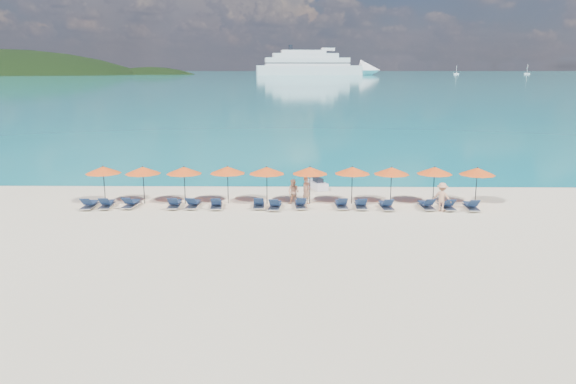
{
  "coord_description": "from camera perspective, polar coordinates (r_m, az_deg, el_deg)",
  "views": [
    {
      "loc": [
        0.44,
        -27.34,
        8.0
      ],
      "look_at": [
        0.0,
        3.0,
        1.2
      ],
      "focal_mm": 35.0,
      "sensor_mm": 36.0,
      "label": 1
    }
  ],
  "objects": [
    {
      "name": "lounger_12",
      "position": [
        33.13,
        13.89,
        -1.3
      ],
      "size": [
        0.77,
        1.75,
        0.66
      ],
      "rotation": [
        0.0,
        0.0,
        0.09
      ],
      "color": "silver",
      "rests_on": "ground"
    },
    {
      "name": "lounger_6",
      "position": [
        32.51,
        -2.98,
        -1.2
      ],
      "size": [
        0.71,
        1.73,
        0.66
      ],
      "rotation": [
        0.0,
        0.0,
        0.05
      ],
      "color": "silver",
      "rests_on": "ground"
    },
    {
      "name": "umbrella_0",
      "position": [
        34.98,
        -18.27,
        2.14
      ],
      "size": [
        2.1,
        2.1,
        2.28
      ],
      "color": "black",
      "rests_on": "ground"
    },
    {
      "name": "umbrella_5",
      "position": [
        33.07,
        2.25,
        2.2
      ],
      "size": [
        2.1,
        2.1,
        2.28
      ],
      "color": "black",
      "rests_on": "ground"
    },
    {
      "name": "lounger_13",
      "position": [
        33.34,
        15.82,
        -1.32
      ],
      "size": [
        0.76,
        1.75,
        0.66
      ],
      "rotation": [
        0.0,
        0.0,
        0.08
      ],
      "color": "silver",
      "rests_on": "ground"
    },
    {
      "name": "sailboat_far",
      "position": [
        652.3,
        23.11,
        11.03
      ],
      "size": [
        5.55,
        1.85,
        10.18
      ],
      "color": "white",
      "rests_on": "ground"
    },
    {
      "name": "lounger_14",
      "position": [
        33.63,
        18.12,
        -1.36
      ],
      "size": [
        0.68,
        1.72,
        0.66
      ],
      "rotation": [
        0.0,
        0.0,
        -0.04
      ],
      "color": "silver",
      "rests_on": "ground"
    },
    {
      "name": "lounger_3",
      "position": [
        33.08,
        -11.45,
        -1.2
      ],
      "size": [
        0.67,
        1.72,
        0.66
      ],
      "rotation": [
        0.0,
        0.0,
        0.03
      ],
      "color": "silver",
      "rests_on": "ground"
    },
    {
      "name": "umbrella_1",
      "position": [
        34.19,
        -14.53,
        2.15
      ],
      "size": [
        2.1,
        2.1,
        2.28
      ],
      "color": "black",
      "rests_on": "ground"
    },
    {
      "name": "sailboat_near",
      "position": [
        614.74,
        16.73,
        11.45
      ],
      "size": [
        5.18,
        1.73,
        9.49
      ],
      "color": "white",
      "rests_on": "ground"
    },
    {
      "name": "headland_small",
      "position": [
        607.82,
        -13.64,
        8.22
      ],
      "size": [
        162.0,
        126.0,
        85.5
      ],
      "color": "black",
      "rests_on": "ground"
    },
    {
      "name": "sea",
      "position": [
        687.38,
        0.82,
        11.96
      ],
      "size": [
        1600.0,
        1300.0,
        0.01
      ],
      "primitive_type": "cube",
      "color": "#1FA9B2",
      "rests_on": "ground"
    },
    {
      "name": "umbrella_6",
      "position": [
        33.29,
        6.55,
        2.2
      ],
      "size": [
        2.1,
        2.1,
        2.28
      ],
      "color": "black",
      "rests_on": "ground"
    },
    {
      "name": "lounger_4",
      "position": [
        32.89,
        -9.6,
        -1.2
      ],
      "size": [
        0.72,
        1.73,
        0.66
      ],
      "rotation": [
        0.0,
        0.0,
        -0.06
      ],
      "color": "silver",
      "rests_on": "ground"
    },
    {
      "name": "cruise_ship",
      "position": [
        542.26,
        3.28,
        12.67
      ],
      "size": [
        119.79,
        34.38,
        32.95
      ],
      "rotation": [
        0.0,
        0.0,
        0.13
      ],
      "color": "white",
      "rests_on": "ground"
    },
    {
      "name": "lounger_8",
      "position": [
        32.42,
        1.29,
        -1.23
      ],
      "size": [
        0.73,
        1.74,
        0.66
      ],
      "rotation": [
        0.0,
        0.0,
        0.06
      ],
      "color": "silver",
      "rests_on": "ground"
    },
    {
      "name": "beachgoer_b",
      "position": [
        33.06,
        0.56,
        -0.01
      ],
      "size": [
        0.86,
        0.73,
        1.53
      ],
      "primitive_type": "imported",
      "rotation": [
        0.0,
        0.0,
        -0.51
      ],
      "color": "tan",
      "rests_on": "ground"
    },
    {
      "name": "lounger_9",
      "position": [
        32.51,
        5.43,
        -1.24
      ],
      "size": [
        0.72,
        1.73,
        0.66
      ],
      "rotation": [
        0.0,
        0.0,
        0.06
      ],
      "color": "silver",
      "rests_on": "ground"
    },
    {
      "name": "umbrella_3",
      "position": [
        33.4,
        -6.16,
        2.24
      ],
      "size": [
        2.1,
        2.1,
        2.28
      ],
      "color": "black",
      "rests_on": "ground"
    },
    {
      "name": "umbrella_4",
      "position": [
        33.08,
        -2.17,
        2.2
      ],
      "size": [
        2.1,
        2.1,
        2.28
      ],
      "color": "black",
      "rests_on": "ground"
    },
    {
      "name": "lounger_2",
      "position": [
        33.76,
        -15.64,
        -1.14
      ],
      "size": [
        0.79,
        1.75,
        0.66
      ],
      "rotation": [
        0.0,
        0.0,
        -0.1
      ],
      "color": "silver",
      "rests_on": "ground"
    },
    {
      "name": "umbrella_2",
      "position": [
        33.65,
        -10.52,
        2.18
      ],
      "size": [
        2.1,
        2.1,
        2.28
      ],
      "color": "black",
      "rests_on": "ground"
    },
    {
      "name": "lounger_10",
      "position": [
        32.56,
        7.41,
        -1.27
      ],
      "size": [
        0.64,
        1.71,
        0.66
      ],
      "rotation": [
        0.0,
        0.0,
        -0.01
      ],
      "color": "silver",
      "rests_on": "ground"
    },
    {
      "name": "lounger_0",
      "position": [
        34.27,
        -19.49,
        -1.2
      ],
      "size": [
        0.63,
        1.7,
        0.66
      ],
      "rotation": [
        0.0,
        0.0,
        -0.0
      ],
      "color": "silver",
      "rests_on": "ground"
    },
    {
      "name": "lounger_5",
      "position": [
        32.59,
        -7.29,
        -1.25
      ],
      "size": [
        0.77,
        1.75,
        0.66
      ],
      "rotation": [
        0.0,
        0.0,
        0.09
      ],
      "color": "silver",
      "rests_on": "ground"
    },
    {
      "name": "ground",
      "position": [
        28.48,
        -0.09,
        -3.68
      ],
      "size": [
        1400.0,
        1400.0,
        0.0
      ],
      "primitive_type": "plane",
      "color": "beige"
    },
    {
      "name": "lounger_7",
      "position": [
        32.14,
        -1.32,
        -1.35
      ],
      "size": [
        0.77,
        1.75,
        0.66
      ],
      "rotation": [
        0.0,
        0.0,
        -0.09
      ],
      "color": "silver",
      "rests_on": "ground"
    },
    {
      "name": "beachgoer_c",
      "position": [
        32.68,
        15.38,
        -0.5
      ],
      "size": [
        1.18,
        0.92,
        1.66
      ],
      "primitive_type": "imported",
      "rotation": [
        0.0,
        0.0,
        2.68
      ],
      "color": "tan",
      "rests_on": "ground"
    },
    {
      "name": "umbrella_7",
      "position": [
        33.5,
        10.48,
        2.13
      ],
      "size": [
        2.1,
        2.1,
        2.28
      ],
      "color": "black",
      "rests_on": "ground"
    },
    {
      "name": "jetski",
      "position": [
        37.55,
        2.98,
        0.79
      ],
      "size": [
        1.46,
        2.22,
        0.74
      ],
      "rotation": [
        0.0,
        0.0,
        0.36
      ],
      "color": "silver",
      "rests_on": "ground"
    },
    {
      "name": "beachgoer_a",
      "position": [
        33.17,
        1.89,
        0.13
      ],
      "size": [
        0.71,
        0.69,
        1.65
      ],
      "primitive_type": "imported",
      "rotation": [
        0.0,
        0.0,
        0.72
      ],
      "color": "tan",
      "rests_on": "ground"
    },
    {
      "name": "lounger_1",
      "position": [
        34.05,
        -17.93,
        -1.17
      ],
      "size": [
        0.75,
        1.74,
        0.66
      ],
      "rotation": [
        0.0,
        0.0,
        0.08
      ],
      "color": "silver",
      "rests_on": "ground"
    },
    {
      "name": "headland_main",
      "position": [
        643.62,
        -27.22,
        7.15
      ],
      "size": [
        374.0,
        242.0,
        126.5
      ],
      "color": "black",
      "rests_on": "ground"
    },
    {
      "name": "lounger_11",
      "position": [
        32.62,
        9.93,
        -1.33
      ],
      "size": [
        0.72,
        1.74,
        0.66
      ],
      "rotation": [
        0.0,
        0.0,
        0.06
      ],
      "color": "silver",
      "rests_on": "ground"
    },
    {
      "name": "umbrella_8",
      "position": [
        34.14,
        14.67,
        2.13
      ],
      "size": [
        2.1,
        2.1,
        2.28
      ],
      "color": "black",
      "rests_on": "ground"
    },
    {
      "name": "umbrella_9",
      "position": [
        34.61,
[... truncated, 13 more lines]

